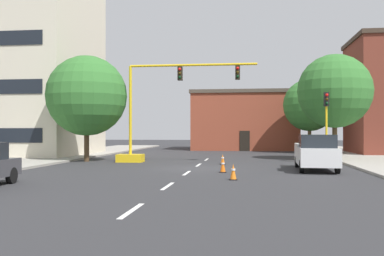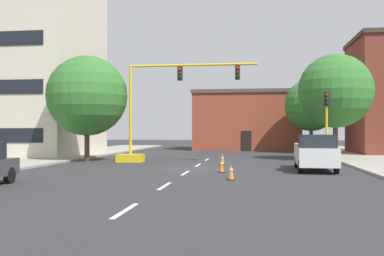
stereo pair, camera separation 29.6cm
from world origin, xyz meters
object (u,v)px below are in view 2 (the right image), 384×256
(tree_left_near, at_px, (87,96))
(traffic_cone_roadside_c, at_px, (231,172))
(traffic_signal_gantry, at_px, (148,130))
(traffic_cone_roadside_b, at_px, (221,166))
(pickup_truck_white, at_px, (315,153))
(traffic_light_pole_right, at_px, (327,111))
(tree_right_mid, at_px, (335,91))
(tree_right_far, at_px, (311,105))
(traffic_cone_roadside_a, at_px, (222,159))

(tree_left_near, xyz_separation_m, traffic_cone_roadside_c, (10.85, -10.72, -4.35))
(traffic_signal_gantry, xyz_separation_m, traffic_cone_roadside_b, (5.63, -7.03, -1.92))
(tree_left_near, relative_size, pickup_truck_white, 1.39)
(traffic_light_pole_right, relative_size, tree_right_mid, 0.61)
(traffic_signal_gantry, distance_m, traffic_cone_roadside_c, 12.41)
(traffic_cone_roadside_c, bearing_deg, tree_right_mid, 63.76)
(traffic_signal_gantry, xyz_separation_m, tree_right_far, (12.99, 14.95, 2.46))
(tree_right_mid, bearing_deg, traffic_light_pole_right, -108.87)
(tree_right_mid, bearing_deg, tree_left_near, -168.64)
(traffic_light_pole_right, relative_size, traffic_cone_roadside_a, 7.10)
(traffic_cone_roadside_c, bearing_deg, traffic_cone_roadside_b, 100.80)
(tree_right_far, bearing_deg, tree_left_near, -139.92)
(traffic_signal_gantry, relative_size, traffic_cone_roadside_b, 12.98)
(traffic_cone_roadside_a, relative_size, traffic_cone_roadside_c, 0.93)
(traffic_signal_gantry, relative_size, tree_left_near, 1.28)
(traffic_signal_gantry, height_order, tree_left_near, tree_left_near)
(traffic_cone_roadside_c, bearing_deg, traffic_light_pole_right, 61.60)
(traffic_cone_roadside_b, bearing_deg, tree_right_far, 71.49)
(tree_right_far, relative_size, traffic_cone_roadside_a, 10.89)
(traffic_signal_gantry, bearing_deg, tree_right_mid, 15.84)
(traffic_signal_gantry, relative_size, traffic_cone_roadside_a, 14.42)
(traffic_light_pole_right, height_order, pickup_truck_white, traffic_light_pole_right)
(tree_right_far, xyz_separation_m, traffic_cone_roadside_a, (-7.70, -16.28, -4.42))
(traffic_cone_roadside_a, distance_m, traffic_cone_roadside_b, 5.71)
(traffic_cone_roadside_a, xyz_separation_m, traffic_cone_roadside_b, (0.34, -5.70, 0.04))
(tree_left_near, xyz_separation_m, pickup_truck_white, (15.23, -5.27, -3.74))
(tree_right_far, distance_m, pickup_truck_white, 20.51)
(traffic_signal_gantry, xyz_separation_m, tree_left_near, (-4.55, 0.19, 2.43))
(tree_left_near, bearing_deg, tree_right_far, 40.08)
(traffic_cone_roadside_a, bearing_deg, tree_right_far, 64.68)
(traffic_cone_roadside_b, distance_m, traffic_cone_roadside_c, 3.56)
(tree_left_near, bearing_deg, traffic_cone_roadside_a, -8.79)
(tree_right_mid, relative_size, pickup_truck_white, 1.45)
(tree_right_mid, bearing_deg, traffic_signal_gantry, -164.16)
(tree_left_near, distance_m, pickup_truck_white, 16.55)
(tree_right_far, bearing_deg, traffic_cone_roadside_c, -104.72)
(traffic_signal_gantry, distance_m, traffic_light_pole_right, 12.24)
(traffic_cone_roadside_b, bearing_deg, tree_right_mid, 54.48)
(traffic_light_pole_right, bearing_deg, traffic_cone_roadside_c, -118.40)
(traffic_cone_roadside_a, height_order, traffic_cone_roadside_c, traffic_cone_roadside_c)
(tree_right_mid, distance_m, traffic_cone_roadside_a, 10.70)
(traffic_light_pole_right, distance_m, traffic_cone_roadside_a, 7.78)
(tree_right_mid, height_order, traffic_cone_roadside_c, tree_right_mid)
(tree_left_near, distance_m, traffic_cone_roadside_b, 13.22)
(traffic_signal_gantry, height_order, tree_right_far, tree_right_far)
(traffic_cone_roadside_b, relative_size, traffic_cone_roadside_c, 1.03)
(traffic_light_pole_right, xyz_separation_m, traffic_cone_roadside_a, (-6.89, -1.69, -3.20))
(pickup_truck_white, relative_size, traffic_cone_roadside_c, 7.53)
(traffic_cone_roadside_c, bearing_deg, traffic_cone_roadside_a, 96.25)
(traffic_cone_roadside_c, bearing_deg, traffic_signal_gantry, 120.87)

